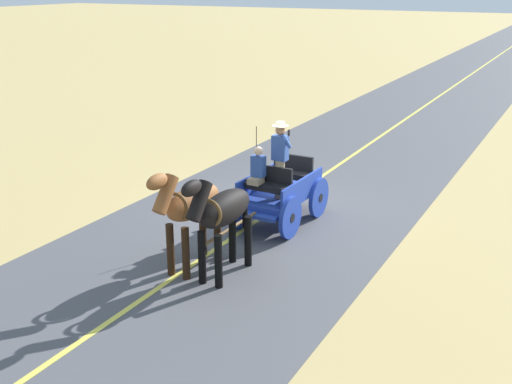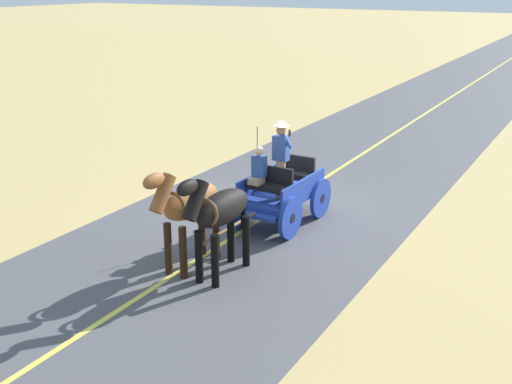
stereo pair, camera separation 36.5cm
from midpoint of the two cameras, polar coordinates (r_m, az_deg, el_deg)
The scene contains 6 objects.
ground_plane at distance 15.79m, azimuth 0.93°, elevation -1.60°, with size 200.00×200.00×0.00m, color tan.
road_surface at distance 15.79m, azimuth 0.93°, elevation -1.59°, with size 6.77×160.00×0.01m, color #4C4C51.
road_centre_stripe at distance 15.79m, azimuth 0.93°, elevation -1.57°, with size 0.12×160.00×0.00m, color #DBCC4C.
horse_drawn_carriage at distance 14.68m, azimuth 1.35°, elevation 0.18°, with size 1.45×4.51×2.50m.
horse_near_side at distance 11.88m, azimuth -3.97°, elevation -1.82°, with size 0.59×2.13×2.21m.
horse_off_side at distance 12.27m, azimuth -6.81°, elevation -1.23°, with size 0.61×2.13×2.21m.
Camera 1 is at (-6.59, 13.26, 5.49)m, focal length 44.44 mm.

